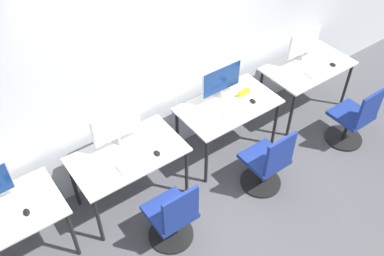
{
  "coord_description": "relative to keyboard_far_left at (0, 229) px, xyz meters",
  "views": [
    {
      "loc": [
        -1.93,
        -2.52,
        3.95
      ],
      "look_at": [
        0.0,
        0.14,
        0.88
      ],
      "focal_mm": 40.0,
      "sensor_mm": 36.0,
      "label": 1
    }
  ],
  "objects": [
    {
      "name": "office_chair_right",
      "position": [
        2.69,
        -0.6,
        -0.38
      ],
      "size": [
        0.48,
        0.48,
        0.89
      ],
      "color": "black",
      "rests_on": "ground_plane"
    },
    {
      "name": "office_chair_left",
      "position": [
        1.43,
        -0.58,
        -0.38
      ],
      "size": [
        0.48,
        0.48,
        0.89
      ],
      "color": "black",
      "rests_on": "ground_plane"
    },
    {
      "name": "monitor_right",
      "position": [
        2.72,
        0.29,
        0.24
      ],
      "size": [
        0.54,
        0.19,
        0.45
      ],
      "color": "#B2B2B7",
      "rests_on": "desk_right"
    },
    {
      "name": "ground_plane",
      "position": [
        2.04,
        -0.2,
        -0.74
      ],
      "size": [
        20.0,
        20.0,
        0.0
      ],
      "primitive_type": "plane",
      "color": "#4C4C51"
    },
    {
      "name": "keyboard_far_right",
      "position": [
        4.08,
        -0.02,
        0.0
      ],
      "size": [
        0.37,
        0.15,
        0.02
      ],
      "color": "silver",
      "rests_on": "desk_far_right"
    },
    {
      "name": "mouse_left",
      "position": [
        1.61,
        -0.04,
        0.01
      ],
      "size": [
        0.06,
        0.09,
        0.03
      ],
      "color": "black",
      "rests_on": "desk_left"
    },
    {
      "name": "wall_back",
      "position": [
        2.04,
        0.61,
        0.66
      ],
      "size": [
        12.0,
        0.05,
        2.8
      ],
      "color": "silver",
      "rests_on": "ground_plane"
    },
    {
      "name": "mouse_far_right",
      "position": [
        4.33,
        -0.04,
        0.01
      ],
      "size": [
        0.06,
        0.09,
        0.03
      ],
      "color": "black",
      "rests_on": "desk_far_right"
    },
    {
      "name": "desk_far_right",
      "position": [
        4.08,
        0.14,
        -0.09
      ],
      "size": [
        1.18,
        0.68,
        0.73
      ],
      "color": "silver",
      "rests_on": "ground_plane"
    },
    {
      "name": "monitor_far_right",
      "position": [
        4.08,
        0.28,
        0.24
      ],
      "size": [
        0.54,
        0.19,
        0.45
      ],
      "color": "#B2B2B7",
      "rests_on": "desk_far_right"
    },
    {
      "name": "desk_left",
      "position": [
        1.36,
        0.14,
        -0.09
      ],
      "size": [
        1.18,
        0.68,
        0.73
      ],
      "color": "silver",
      "rests_on": "ground_plane"
    },
    {
      "name": "monitor_left",
      "position": [
        1.36,
        0.31,
        0.24
      ],
      "size": [
        0.54,
        0.19,
        0.45
      ],
      "color": "#B2B2B7",
      "rests_on": "desk_left"
    },
    {
      "name": "keyboard_far_left",
      "position": [
        0.0,
        0.0,
        0.0
      ],
      "size": [
        0.37,
        0.15,
        0.02
      ],
      "color": "silver",
      "rests_on": "desk_far_left"
    },
    {
      "name": "mouse_right",
      "position": [
        2.98,
        0.01,
        0.01
      ],
      "size": [
        0.06,
        0.09,
        0.03
      ],
      "color": "black",
      "rests_on": "desk_right"
    },
    {
      "name": "mouse_far_left",
      "position": [
        0.25,
        0.03,
        0.01
      ],
      "size": [
        0.06,
        0.09,
        0.03
      ],
      "color": "black",
      "rests_on": "desk_far_left"
    },
    {
      "name": "keyboard_right",
      "position": [
        2.72,
        0.01,
        0.0
      ],
      "size": [
        0.37,
        0.15,
        0.02
      ],
      "color": "silver",
      "rests_on": "desk_right"
    },
    {
      "name": "desk_right",
      "position": [
        2.72,
        0.14,
        -0.09
      ],
      "size": [
        1.18,
        0.68,
        0.73
      ],
      "color": "silver",
      "rests_on": "ground_plane"
    },
    {
      "name": "placard_right",
      "position": [
        2.98,
        0.18,
        0.03
      ],
      "size": [
        0.16,
        0.03,
        0.08
      ],
      "color": "yellow",
      "rests_on": "desk_right"
    },
    {
      "name": "office_chair_far_right",
      "position": [
        4.08,
        -0.69,
        -0.38
      ],
      "size": [
        0.48,
        0.48,
        0.89
      ],
      "color": "black",
      "rests_on": "ground_plane"
    },
    {
      "name": "keyboard_left",
      "position": [
        1.36,
        -0.02,
        0.0
      ],
      "size": [
        0.37,
        0.15,
        0.02
      ],
      "color": "silver",
      "rests_on": "desk_left"
    }
  ]
}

